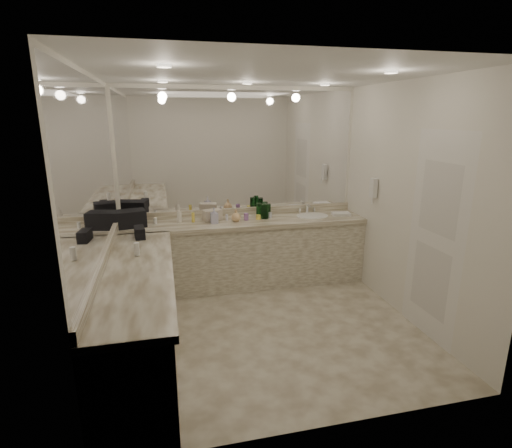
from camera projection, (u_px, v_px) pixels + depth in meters
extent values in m
plane|color=beige|center=(267.00, 327.00, 4.35)|extent=(3.20, 3.20, 0.00)
plane|color=white|center=(269.00, 73.00, 3.67)|extent=(3.20, 3.20, 0.00)
cube|color=silver|center=(240.00, 186.00, 5.42)|extent=(3.20, 0.02, 2.60)
cube|color=silver|center=(99.00, 220.00, 3.66)|extent=(0.02, 3.00, 2.60)
cube|color=silver|center=(409.00, 203.00, 4.36)|extent=(0.02, 3.00, 2.60)
cube|color=silver|center=(245.00, 255.00, 5.37)|extent=(3.20, 0.60, 0.84)
cube|color=beige|center=(244.00, 222.00, 5.24)|extent=(3.20, 0.64, 0.06)
cube|color=silver|center=(139.00, 319.00, 3.67)|extent=(0.60, 2.40, 0.84)
cube|color=beige|center=(136.00, 273.00, 3.56)|extent=(0.64, 2.42, 0.06)
cube|color=beige|center=(240.00, 212.00, 5.49)|extent=(3.20, 0.04, 0.10)
cube|color=beige|center=(105.00, 256.00, 3.75)|extent=(0.04, 3.00, 0.10)
cube|color=white|center=(239.00, 151.00, 5.28)|extent=(3.12, 0.01, 1.55)
cube|color=white|center=(95.00, 168.00, 3.53)|extent=(0.01, 2.92, 1.55)
cylinder|color=white|center=(312.00, 216.00, 5.45)|extent=(0.44, 0.44, 0.03)
cube|color=silver|center=(307.00, 208.00, 5.63)|extent=(0.24, 0.16, 0.14)
cube|color=white|center=(373.00, 188.00, 5.00)|extent=(0.06, 0.10, 0.24)
cube|color=white|center=(435.00, 238.00, 3.96)|extent=(0.02, 0.82, 2.10)
cube|color=black|center=(130.00, 218.00, 4.90)|extent=(0.42, 0.31, 0.21)
cube|color=black|center=(140.00, 232.00, 4.47)|extent=(0.13, 0.25, 0.13)
cube|color=beige|center=(212.00, 215.00, 5.21)|extent=(0.26, 0.20, 0.14)
cube|color=white|center=(341.00, 214.00, 5.48)|extent=(0.26, 0.19, 0.04)
cylinder|color=white|center=(137.00, 250.00, 3.88)|extent=(0.05, 0.05, 0.13)
imported|color=white|center=(179.00, 215.00, 5.11)|extent=(0.08, 0.08, 0.19)
imported|color=silver|center=(214.00, 216.00, 5.06)|extent=(0.10, 0.10, 0.20)
imported|color=#E4B980|center=(236.00, 215.00, 5.16)|extent=(0.16, 0.16, 0.16)
cylinder|color=#175521|center=(263.00, 212.00, 5.30)|extent=(0.06, 0.06, 0.19)
cylinder|color=#175521|center=(265.00, 209.00, 5.43)|extent=(0.07, 0.07, 0.20)
cylinder|color=#175521|center=(259.00, 210.00, 5.35)|extent=(0.07, 0.07, 0.20)
cylinder|color=#175521|center=(266.00, 211.00, 5.29)|extent=(0.07, 0.07, 0.20)
cylinder|color=#175521|center=(268.00, 211.00, 5.36)|extent=(0.07, 0.07, 0.19)
cylinder|color=#9966B2|center=(246.00, 217.00, 5.23)|extent=(0.06, 0.06, 0.09)
cylinder|color=#F2D84C|center=(193.00, 217.00, 5.13)|extent=(0.04, 0.04, 0.12)
cylinder|color=silver|center=(270.00, 215.00, 5.34)|extent=(0.05, 0.05, 0.08)
cylinder|color=#F2D84C|center=(258.00, 217.00, 5.27)|extent=(0.06, 0.06, 0.06)
cylinder|color=silver|center=(227.00, 217.00, 5.22)|extent=(0.04, 0.04, 0.08)
cylinder|color=white|center=(155.00, 221.00, 5.05)|extent=(0.04, 0.04, 0.08)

